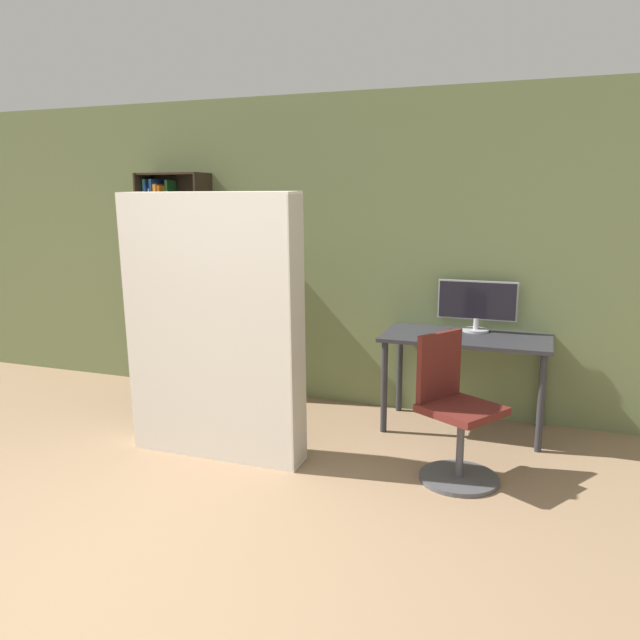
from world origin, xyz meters
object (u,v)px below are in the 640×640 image
monitor (477,303)px  bookshelf (172,282)px  office_chair (455,420)px  mattress_near (214,328)px

monitor → bookshelf: size_ratio=0.30×
monitor → office_chair: 1.28m
monitor → office_chair: monitor is taller
bookshelf → mattress_near: bookshelf is taller
monitor → mattress_near: size_ratio=0.33×
office_chair → mattress_near: size_ratio=0.51×
office_chair → mattress_near: (-1.65, -0.21, 0.54)m
office_chair → bookshelf: (-2.85, 1.13, 0.64)m
monitor → office_chair: (0.01, -1.13, -0.60)m
office_chair → monitor: bearing=90.3°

